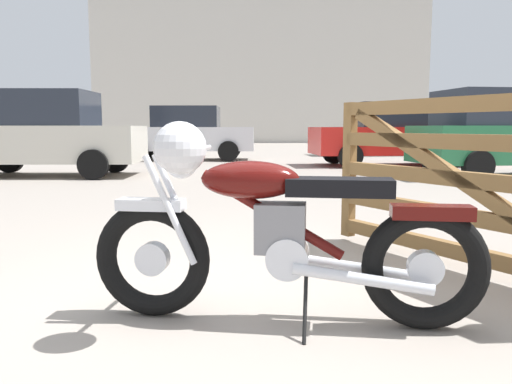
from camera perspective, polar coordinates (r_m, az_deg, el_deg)
ground_plane at (r=3.16m, az=-2.68°, el=-11.84°), size 80.00×80.00×0.00m
vintage_motorcycle at (r=2.67m, az=1.83°, el=-4.48°), size 2.08×0.73×1.07m
timber_gate at (r=3.70m, az=25.45°, el=1.43°), size 1.41×2.25×1.60m
white_estate_far at (r=11.82m, az=26.07°, el=5.96°), size 4.10×2.24×1.78m
silver_sedan_mid at (r=14.25m, az=14.70°, el=6.23°), size 4.34×2.23×1.67m
dark_sedan_left at (r=11.71m, az=-22.81°, el=6.13°), size 3.92×1.86×1.78m
blue_hatchback_right at (r=16.30m, az=-7.85°, el=6.50°), size 4.21×1.93×1.67m
pale_sedan_back at (r=19.37m, az=13.54°, el=6.72°), size 4.03×2.10×1.78m
industrial_building at (r=38.28m, az=0.24°, el=13.22°), size 22.51×10.40×18.13m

